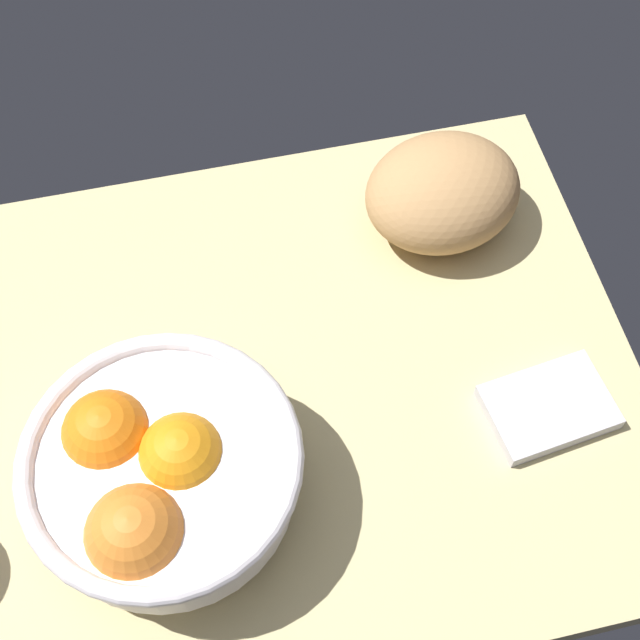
% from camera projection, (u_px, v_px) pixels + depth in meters
% --- Properties ---
extents(ground_plane, '(0.77, 0.55, 0.03)m').
position_uv_depth(ground_plane, '(234.00, 402.00, 0.86)').
color(ground_plane, '#C7B781').
extents(fruit_bowl, '(0.23, 0.23, 0.11)m').
position_uv_depth(fruit_bowl, '(161.00, 473.00, 0.74)').
color(fruit_bowl, white).
rests_on(fruit_bowl, ground).
extents(bread_loaf, '(0.18, 0.16, 0.10)m').
position_uv_depth(bread_loaf, '(445.00, 192.00, 0.91)').
color(bread_loaf, tan).
rests_on(bread_loaf, ground).
extents(napkin_folded, '(0.12, 0.09, 0.02)m').
position_uv_depth(napkin_folded, '(551.00, 406.00, 0.84)').
color(napkin_folded, silver).
rests_on(napkin_folded, ground).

